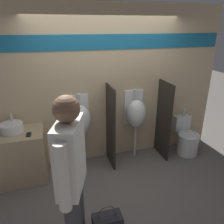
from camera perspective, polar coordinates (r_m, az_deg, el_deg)
ground_plane at (r=3.89m, az=0.71°, el=-15.43°), size 16.00×16.00×0.00m
display_wall at (r=3.82m, az=-1.78°, el=6.67°), size 4.29×0.07×2.70m
sink_counter at (r=3.85m, az=-24.45°, el=-10.70°), size 0.99×0.59×0.83m
sink_basin at (r=3.67m, az=-24.72°, el=-3.73°), size 0.33×0.33×0.28m
cell_phone at (r=3.51m, az=-20.93°, el=-5.49°), size 0.07×0.14×0.01m
divider_near_counter at (r=3.78m, az=-0.38°, el=-3.85°), size 0.03×0.51×1.44m
divider_mid at (r=4.14m, az=13.28°, el=-2.10°), size 0.03×0.51×1.44m
urinal_near_counter at (r=3.73m, az=-8.38°, el=-2.01°), size 0.38×0.31×1.30m
urinal_far at (r=3.97m, az=6.26°, el=-0.41°), size 0.38×0.31×1.30m
toilet at (r=4.54m, az=18.86°, el=-6.75°), size 0.41×0.57×0.84m
person_in_vest at (r=2.21m, az=-10.46°, el=-16.26°), size 0.34×0.61×1.82m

